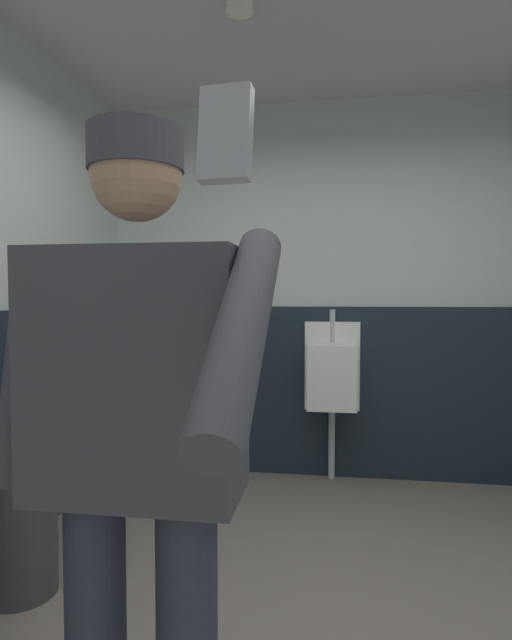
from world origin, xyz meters
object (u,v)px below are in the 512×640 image
urinal_solo (332,375)px  trash_bin (20,523)px  person (138,442)px  cell_phone (226,134)px

urinal_solo → trash_bin: bearing=-130.6°
person → cell_phone: person is taller
person → trash_bin: bearing=134.4°
cell_phone → urinal_solo: bearing=93.5°
cell_phone → trash_bin: (-1.25, 1.47, -1.19)m
person → cell_phone: size_ratio=15.42×
cell_phone → trash_bin: cell_phone is taller
urinal_solo → cell_phone: bearing=-92.1°
urinal_solo → person: bearing=-99.4°
cell_phone → person: bearing=127.5°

